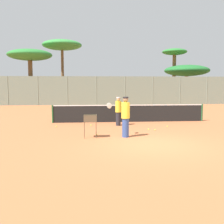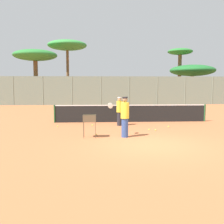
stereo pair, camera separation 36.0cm
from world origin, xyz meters
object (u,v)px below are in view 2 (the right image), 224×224
Objects in this scene: ball_cart at (89,120)px; player_white_outfit at (125,116)px; player_red_cap at (119,111)px; tennis_net at (131,113)px.

player_white_outfit is at bearing -0.60° from ball_cart.
player_red_cap is 3.62m from ball_cart.
ball_cart is (-1.55, 0.02, -0.16)m from player_white_outfit.
player_white_outfit reaches higher than player_red_cap.
tennis_net is at bearing 62.32° from ball_cart.
ball_cart is at bearing 81.73° from player_white_outfit.
player_red_cap is at bearing -8.37° from player_white_outfit.
player_white_outfit is (-0.88, -4.64, 0.36)m from tennis_net.
player_white_outfit is 1.55m from ball_cart.
ball_cart is (-1.59, -3.25, -0.07)m from player_red_cap.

